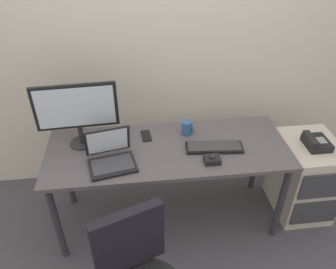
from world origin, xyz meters
The scene contains 11 objects.
ground_plane centered at (0.00, 0.00, 0.00)m, with size 8.00×8.00×0.00m, color #46444B.
back_wall centered at (0.00, 0.69, 1.40)m, with size 6.00×0.10×2.80m, color beige.
desk centered at (0.00, 0.00, 0.67)m, with size 1.76×0.67×0.75m.
file_cabinet centered at (1.14, -0.01, 0.34)m, with size 0.42×0.53×0.68m.
desk_phone centered at (1.13, -0.03, 0.71)m, with size 0.17×0.20×0.09m.
monitor_main centered at (-0.62, 0.13, 1.03)m, with size 0.57×0.18×0.48m.
keyboard centered at (0.33, -0.05, 0.76)m, with size 0.42×0.17×0.03m.
laptop centered at (-0.41, -0.12, 0.80)m, with size 0.36×0.33×0.24m.
trackball_mouse centered at (0.28, -0.19, 0.77)m, with size 0.11×0.09×0.07m.
coffee_mug centered at (0.17, 0.16, 0.80)m, with size 0.09×0.08×0.11m.
cell_phone centered at (-0.15, 0.16, 0.75)m, with size 0.07×0.14×0.01m, color black.
Camera 1 is at (-0.23, -1.90, 2.22)m, focal length 35.45 mm.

